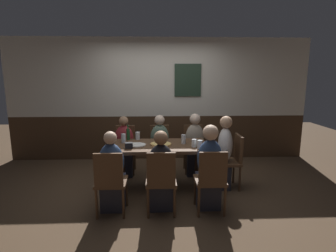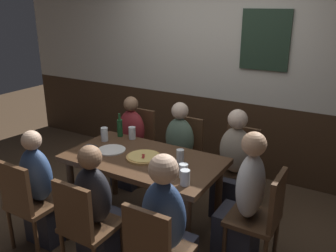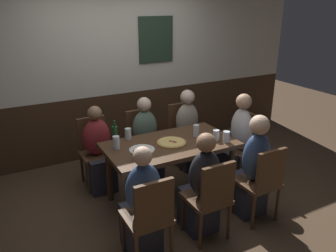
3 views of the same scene
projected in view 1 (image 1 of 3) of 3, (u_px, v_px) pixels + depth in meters
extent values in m
plane|color=#4C3826|center=(160.00, 188.00, 4.36)|extent=(12.00, 12.00, 0.00)
cube|color=#3D2819|center=(159.00, 137.00, 5.89)|extent=(6.40, 0.10, 0.95)
cube|color=beige|center=(159.00, 78.00, 5.65)|extent=(6.40, 0.10, 1.65)
cube|color=#233828|center=(188.00, 80.00, 5.62)|extent=(0.56, 0.03, 0.68)
cube|color=#472D1C|center=(160.00, 146.00, 4.22)|extent=(1.49, 0.82, 0.05)
cylinder|color=#472D1C|center=(117.00, 176.00, 3.94)|extent=(0.07, 0.07, 0.69)
cylinder|color=#472D1C|center=(203.00, 175.00, 4.00)|extent=(0.07, 0.07, 0.69)
cylinder|color=#472D1C|center=(123.00, 162.00, 4.59)|extent=(0.07, 0.07, 0.69)
cylinder|color=#472D1C|center=(197.00, 161.00, 4.64)|extent=(0.07, 0.07, 0.69)
cube|color=#513521|center=(210.00, 181.00, 3.57)|extent=(0.40, 0.40, 0.04)
cube|color=#513521|center=(213.00, 168.00, 3.35)|extent=(0.36, 0.04, 0.43)
cylinder|color=#513521|center=(195.00, 191.00, 3.77)|extent=(0.04, 0.04, 0.41)
cylinder|color=#513521|center=(219.00, 191.00, 3.78)|extent=(0.04, 0.04, 0.41)
cylinder|color=#513521|center=(199.00, 202.00, 3.44)|extent=(0.04, 0.04, 0.41)
cylinder|color=#513521|center=(225.00, 202.00, 3.45)|extent=(0.04, 0.04, 0.41)
cube|color=#513521|center=(227.00, 162.00, 4.32)|extent=(0.40, 0.40, 0.04)
cube|color=#513521|center=(238.00, 148.00, 4.29)|extent=(0.04, 0.36, 0.43)
cylinder|color=#513521|center=(218.00, 179.00, 4.19)|extent=(0.04, 0.04, 0.41)
cylinder|color=#513521|center=(214.00, 172.00, 4.52)|extent=(0.04, 0.04, 0.41)
cylinder|color=#513521|center=(240.00, 179.00, 4.20)|extent=(0.04, 0.04, 0.41)
cylinder|color=#513521|center=(234.00, 171.00, 4.54)|extent=(0.04, 0.04, 0.41)
cube|color=#513521|center=(112.00, 182.00, 3.51)|extent=(0.40, 0.40, 0.04)
cube|color=#513521|center=(108.00, 170.00, 3.29)|extent=(0.36, 0.04, 0.43)
cylinder|color=#513521|center=(102.00, 193.00, 3.72)|extent=(0.04, 0.04, 0.41)
cylinder|color=#513521|center=(126.00, 192.00, 3.73)|extent=(0.04, 0.04, 0.41)
cylinder|color=#513521|center=(97.00, 204.00, 3.38)|extent=(0.04, 0.04, 0.41)
cylinder|color=#513521|center=(123.00, 204.00, 3.40)|extent=(0.04, 0.04, 0.41)
cube|color=#513521|center=(125.00, 151.00, 4.99)|extent=(0.40, 0.40, 0.04)
cube|color=#513521|center=(126.00, 136.00, 5.12)|extent=(0.36, 0.04, 0.43)
cylinder|color=#513521|center=(133.00, 165.00, 4.87)|extent=(0.04, 0.04, 0.41)
cylinder|color=#513521|center=(115.00, 165.00, 4.85)|extent=(0.04, 0.04, 0.41)
cylinder|color=#513521|center=(135.00, 159.00, 5.20)|extent=(0.04, 0.04, 0.41)
cylinder|color=#513521|center=(117.00, 159.00, 5.19)|extent=(0.04, 0.04, 0.41)
cube|color=#513521|center=(160.00, 150.00, 5.01)|extent=(0.40, 0.40, 0.04)
cube|color=#513521|center=(160.00, 136.00, 5.15)|extent=(0.36, 0.04, 0.43)
cylinder|color=#513521|center=(169.00, 164.00, 4.90)|extent=(0.04, 0.04, 0.41)
cylinder|color=#513521|center=(151.00, 165.00, 4.88)|extent=(0.04, 0.04, 0.41)
cylinder|color=#513521|center=(168.00, 159.00, 5.23)|extent=(0.04, 0.04, 0.41)
cylinder|color=#513521|center=(151.00, 159.00, 5.21)|extent=(0.04, 0.04, 0.41)
cube|color=#513521|center=(194.00, 150.00, 5.04)|extent=(0.40, 0.40, 0.04)
cube|color=#513521|center=(193.00, 136.00, 5.17)|extent=(0.36, 0.04, 0.43)
cylinder|color=#513521|center=(204.00, 164.00, 4.92)|extent=(0.04, 0.04, 0.41)
cylinder|color=#513521|center=(186.00, 164.00, 4.91)|extent=(0.04, 0.04, 0.41)
cylinder|color=#513521|center=(201.00, 158.00, 5.26)|extent=(0.04, 0.04, 0.41)
cylinder|color=#513521|center=(184.00, 159.00, 5.24)|extent=(0.04, 0.04, 0.41)
cube|color=#513521|center=(161.00, 181.00, 3.54)|extent=(0.40, 0.40, 0.04)
cube|color=#513521|center=(161.00, 169.00, 3.32)|extent=(0.36, 0.04, 0.43)
cylinder|color=#513521|center=(149.00, 192.00, 3.74)|extent=(0.04, 0.04, 0.41)
cylinder|color=#513521|center=(173.00, 191.00, 3.76)|extent=(0.04, 0.04, 0.41)
cylinder|color=#513521|center=(148.00, 203.00, 3.41)|extent=(0.04, 0.04, 0.41)
cylinder|color=#513521|center=(174.00, 203.00, 3.42)|extent=(0.04, 0.04, 0.41)
cube|color=#2D2D38|center=(207.00, 191.00, 3.73)|extent=(0.32, 0.34, 0.45)
ellipsoid|color=#334C7A|center=(210.00, 159.00, 3.55)|extent=(0.34, 0.22, 0.54)
sphere|color=#DBB293|center=(211.00, 133.00, 3.49)|extent=(0.21, 0.21, 0.21)
cube|color=#2D2D38|center=(218.00, 174.00, 4.36)|extent=(0.34, 0.32, 0.45)
ellipsoid|color=silver|center=(225.00, 145.00, 4.27)|extent=(0.22, 0.34, 0.55)
sphere|color=tan|center=(226.00, 122.00, 4.20)|extent=(0.20, 0.20, 0.20)
cube|color=#2D2D38|center=(114.00, 192.00, 3.68)|extent=(0.32, 0.34, 0.45)
ellipsoid|color=#334C7A|center=(111.00, 162.00, 3.50)|extent=(0.34, 0.22, 0.50)
sphere|color=#DBB293|center=(110.00, 138.00, 3.44)|extent=(0.17, 0.17, 0.17)
cube|color=#2D2D38|center=(124.00, 163.00, 4.90)|extent=(0.32, 0.34, 0.45)
ellipsoid|color=maroon|center=(124.00, 138.00, 4.90)|extent=(0.34, 0.22, 0.47)
sphere|color=#936B4C|center=(124.00, 121.00, 4.84)|extent=(0.17, 0.17, 0.17)
cube|color=#2D2D38|center=(160.00, 163.00, 4.92)|extent=(0.32, 0.34, 0.45)
ellipsoid|color=#56705B|center=(160.00, 137.00, 4.92)|extent=(0.34, 0.22, 0.48)
sphere|color=beige|center=(160.00, 120.00, 4.86)|extent=(0.19, 0.19, 0.19)
cube|color=#2D2D38|center=(195.00, 162.00, 4.95)|extent=(0.32, 0.34, 0.45)
ellipsoid|color=tan|center=(195.00, 137.00, 4.95)|extent=(0.34, 0.22, 0.49)
sphere|color=beige|center=(195.00, 119.00, 4.89)|extent=(0.20, 0.20, 0.20)
cube|color=#2D2D38|center=(161.00, 192.00, 3.71)|extent=(0.32, 0.34, 0.45)
ellipsoid|color=black|center=(161.00, 162.00, 3.53)|extent=(0.34, 0.22, 0.48)
sphere|color=#936B4C|center=(161.00, 138.00, 3.47)|extent=(0.19, 0.19, 0.19)
cylinder|color=tan|center=(161.00, 144.00, 4.21)|extent=(0.33, 0.33, 0.02)
cylinder|color=#DBB760|center=(161.00, 143.00, 4.21)|extent=(0.29, 0.29, 0.01)
cylinder|color=maroon|center=(161.00, 143.00, 4.19)|extent=(0.03, 0.03, 0.00)
cylinder|color=maroon|center=(162.00, 144.00, 4.16)|extent=(0.03, 0.03, 0.00)
cylinder|color=maroon|center=(160.00, 143.00, 4.21)|extent=(0.03, 0.03, 0.00)
cylinder|color=silver|center=(194.00, 143.00, 4.07)|extent=(0.08, 0.08, 0.12)
cylinder|color=gold|center=(194.00, 144.00, 4.07)|extent=(0.07, 0.07, 0.10)
cylinder|color=silver|center=(200.00, 144.00, 3.97)|extent=(0.08, 0.08, 0.13)
cylinder|color=#C6842D|center=(200.00, 146.00, 3.97)|extent=(0.07, 0.07, 0.09)
cylinder|color=silver|center=(138.00, 136.00, 4.53)|extent=(0.07, 0.07, 0.13)
cylinder|color=#331E14|center=(138.00, 137.00, 4.53)|extent=(0.07, 0.07, 0.09)
cylinder|color=silver|center=(183.00, 139.00, 4.26)|extent=(0.07, 0.07, 0.15)
cylinder|color=gold|center=(183.00, 142.00, 4.27)|extent=(0.06, 0.06, 0.06)
cylinder|color=silver|center=(123.00, 138.00, 4.32)|extent=(0.07, 0.07, 0.15)
cylinder|color=gold|center=(124.00, 140.00, 4.33)|extent=(0.07, 0.07, 0.08)
cylinder|color=#194723|center=(128.00, 134.00, 4.51)|extent=(0.06, 0.06, 0.19)
cylinder|color=#194723|center=(128.00, 127.00, 4.49)|extent=(0.03, 0.03, 0.07)
cylinder|color=white|center=(137.00, 145.00, 4.18)|extent=(0.28, 0.28, 0.01)
cube|color=black|center=(129.00, 145.00, 3.99)|extent=(0.11, 0.09, 0.09)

